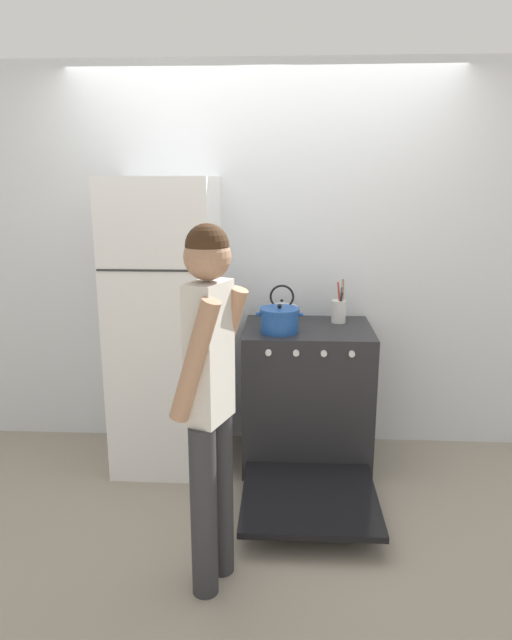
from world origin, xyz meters
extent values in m
plane|color=gray|center=(0.00, 0.00, 0.00)|extent=(14.00, 14.00, 0.00)
cube|color=silver|center=(0.00, 0.03, 1.27)|extent=(10.00, 0.06, 2.55)
cube|color=white|center=(-0.60, -0.34, 0.92)|extent=(0.64, 0.67, 1.83)
cube|color=#2D2D2D|center=(-0.60, -0.67, 1.32)|extent=(0.62, 0.01, 0.01)
cylinder|color=#B2B5BA|center=(-0.40, -0.69, 0.81)|extent=(0.02, 0.02, 0.59)
cube|color=#232326|center=(0.30, -0.31, 0.45)|extent=(0.80, 0.63, 0.91)
cube|color=black|center=(0.30, -0.31, 0.90)|extent=(0.78, 0.62, 0.02)
cube|color=black|center=(0.30, -0.60, 0.44)|extent=(0.70, 0.05, 0.69)
cylinder|color=black|center=(0.12, -0.44, 0.90)|extent=(0.20, 0.20, 0.01)
cylinder|color=black|center=(0.48, -0.44, 0.90)|extent=(0.20, 0.20, 0.01)
cylinder|color=black|center=(0.12, -0.19, 0.90)|extent=(0.20, 0.20, 0.01)
cylinder|color=black|center=(0.48, -0.19, 0.90)|extent=(0.20, 0.20, 0.01)
cylinder|color=silver|center=(0.06, -0.64, 0.84)|extent=(0.04, 0.02, 0.04)
cylinder|color=silver|center=(0.22, -0.64, 0.84)|extent=(0.04, 0.02, 0.04)
cylinder|color=silver|center=(0.38, -0.64, 0.84)|extent=(0.04, 0.02, 0.04)
cylinder|color=silver|center=(0.54, -0.64, 0.84)|extent=(0.04, 0.02, 0.04)
cube|color=black|center=(0.30, -0.99, 0.12)|extent=(0.74, 0.73, 0.04)
cube|color=#99999E|center=(0.30, -0.39, 0.41)|extent=(0.66, 0.35, 0.01)
cylinder|color=#1E4C9E|center=(0.12, -0.44, 0.97)|extent=(0.23, 0.23, 0.13)
cylinder|color=#1E4C9E|center=(0.12, -0.44, 1.05)|extent=(0.24, 0.24, 0.02)
sphere|color=black|center=(0.12, -0.44, 1.07)|extent=(0.03, 0.03, 0.03)
cylinder|color=#1E4C9E|center=(-0.01, -0.44, 1.02)|extent=(0.03, 0.02, 0.02)
cylinder|color=#1E4C9E|center=(0.25, -0.44, 1.02)|extent=(0.03, 0.02, 0.02)
cylinder|color=silver|center=(0.13, -0.19, 0.96)|extent=(0.21, 0.21, 0.11)
cone|color=silver|center=(0.13, -0.19, 1.03)|extent=(0.20, 0.20, 0.03)
sphere|color=black|center=(0.13, -0.19, 1.05)|extent=(0.02, 0.02, 0.02)
cone|color=silver|center=(0.23, -0.19, 0.97)|extent=(0.11, 0.03, 0.09)
torus|color=black|center=(0.13, -0.19, 1.07)|extent=(0.16, 0.01, 0.16)
cylinder|color=silver|center=(0.50, -0.18, 0.98)|extent=(0.09, 0.09, 0.15)
cylinder|color=#9E7547|center=(0.52, -0.18, 1.07)|extent=(0.02, 0.04, 0.26)
cylinder|color=#232326|center=(0.51, -0.20, 1.02)|extent=(0.03, 0.04, 0.18)
cylinder|color=#B2B5BA|center=(0.52, -0.19, 1.07)|extent=(0.03, 0.01, 0.26)
cylinder|color=#4C4C51|center=(0.51, -0.19, 1.04)|extent=(0.02, 0.02, 0.21)
cylinder|color=#C63D33|center=(0.50, -0.19, 1.06)|extent=(0.04, 0.04, 0.24)
cylinder|color=#2D2D30|center=(-0.19, -1.60, 0.40)|extent=(0.12, 0.12, 0.81)
cylinder|color=#2D2D30|center=(-0.13, -1.45, 0.40)|extent=(0.12, 0.12, 0.81)
cube|color=beige|center=(-0.16, -1.53, 1.11)|extent=(0.20, 0.26, 0.61)
cylinder|color=#A87A5B|center=(-0.21, -1.64, 1.11)|extent=(0.26, 0.16, 0.54)
cylinder|color=#A87A5B|center=(-0.12, -1.41, 1.11)|extent=(0.26, 0.16, 0.54)
sphere|color=#A87A5B|center=(-0.16, -1.53, 1.51)|extent=(0.19, 0.19, 0.19)
sphere|color=#382314|center=(-0.16, -1.53, 1.56)|extent=(0.18, 0.18, 0.18)
camera|label=1|loc=(0.15, -3.79, 1.82)|focal=32.00mm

